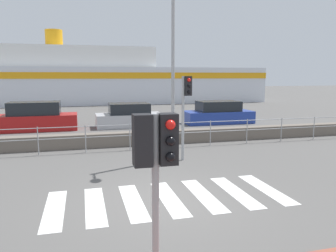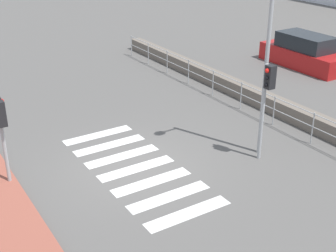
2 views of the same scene
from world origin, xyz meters
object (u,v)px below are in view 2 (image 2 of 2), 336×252
(traffic_light_far, at_px, (267,92))
(parked_car_red, at_px, (304,53))
(traffic_light_near, at_px, (0,119))
(streetlamp, at_px, (265,35))

(traffic_light_far, bearing_deg, parked_car_red, 126.05)
(traffic_light_near, bearing_deg, parked_car_red, 102.81)
(streetlamp, relative_size, parked_car_red, 1.35)
(traffic_light_near, xyz_separation_m, parked_car_red, (-3.47, 15.25, -1.31))
(traffic_light_near, relative_size, streetlamp, 0.41)
(streetlamp, xyz_separation_m, parked_car_red, (-5.70, 8.27, -3.07))
(traffic_light_near, bearing_deg, streetlamp, 72.23)
(streetlamp, bearing_deg, traffic_light_far, -15.51)
(traffic_light_far, distance_m, parked_car_red, 10.48)
(traffic_light_near, xyz_separation_m, streetlamp, (2.24, 6.98, 1.77))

